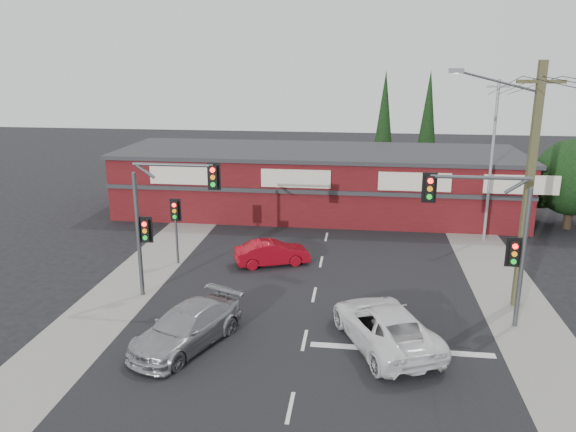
# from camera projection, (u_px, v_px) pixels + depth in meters

# --- Properties ---
(ground) EXTENTS (120.00, 120.00, 0.00)m
(ground) POSITION_uv_depth(u_px,v_px,m) (308.00, 325.00, 21.88)
(ground) COLOR black
(ground) RESTS_ON ground
(road_strip) EXTENTS (14.00, 70.00, 0.01)m
(road_strip) POSITION_uv_depth(u_px,v_px,m) (318.00, 278.00, 26.65)
(road_strip) COLOR black
(road_strip) RESTS_ON ground
(verge_left) EXTENTS (3.00, 70.00, 0.02)m
(verge_left) POSITION_uv_depth(u_px,v_px,m) (146.00, 269.00, 27.71)
(verge_left) COLOR gray
(verge_left) RESTS_ON ground
(verge_right) EXTENTS (3.00, 70.00, 0.02)m
(verge_right) POSITION_uv_depth(u_px,v_px,m) (503.00, 287.00, 25.59)
(verge_right) COLOR gray
(verge_right) RESTS_ON ground
(stop_line) EXTENTS (6.50, 0.35, 0.01)m
(stop_line) POSITION_uv_depth(u_px,v_px,m) (401.00, 350.00, 20.01)
(stop_line) COLOR silver
(stop_line) RESTS_ON ground
(white_suv) EXTENTS (4.42, 6.01, 1.52)m
(white_suv) POSITION_uv_depth(u_px,v_px,m) (385.00, 325.00, 20.22)
(white_suv) COLOR white
(white_suv) RESTS_ON ground
(silver_suv) EXTENTS (3.78, 5.34, 1.44)m
(silver_suv) POSITION_uv_depth(u_px,v_px,m) (187.00, 327.00, 20.19)
(silver_suv) COLOR #999B9E
(silver_suv) RESTS_ON ground
(red_sedan) EXTENTS (3.95, 2.59, 1.23)m
(red_sedan) POSITION_uv_depth(u_px,v_px,m) (272.00, 253.00, 28.22)
(red_sedan) COLOR maroon
(red_sedan) RESTS_ON ground
(lane_dashes) EXTENTS (0.12, 43.54, 0.01)m
(lane_dashes) POSITION_uv_depth(u_px,v_px,m) (314.00, 295.00, 24.71)
(lane_dashes) COLOR silver
(lane_dashes) RESTS_ON ground
(shop_building) EXTENTS (27.30, 8.40, 4.22)m
(shop_building) POSITION_uv_depth(u_px,v_px,m) (318.00, 181.00, 37.64)
(shop_building) COLOR #4B0F12
(shop_building) RESTS_ON ground
(tree_cluster) EXTENTS (5.90, 5.10, 5.50)m
(tree_cluster) POSITION_uv_depth(u_px,v_px,m) (574.00, 181.00, 34.00)
(tree_cluster) COLOR #2D2116
(tree_cluster) RESTS_ON ground
(conifer_near) EXTENTS (1.80, 1.80, 9.25)m
(conifer_near) POSITION_uv_depth(u_px,v_px,m) (384.00, 121.00, 42.87)
(conifer_near) COLOR #2D2116
(conifer_near) RESTS_ON ground
(conifer_far) EXTENTS (1.80, 1.80, 9.25)m
(conifer_far) POSITION_uv_depth(u_px,v_px,m) (428.00, 118.00, 44.35)
(conifer_far) COLOR #2D2116
(conifer_far) RESTS_ON ground
(traffic_mast_left) EXTENTS (3.77, 0.27, 5.97)m
(traffic_mast_left) POSITION_uv_depth(u_px,v_px,m) (161.00, 210.00, 23.53)
(traffic_mast_left) COLOR #47494C
(traffic_mast_left) RESTS_ON ground
(traffic_mast_right) EXTENTS (3.96, 0.27, 5.97)m
(traffic_mast_right) POSITION_uv_depth(u_px,v_px,m) (494.00, 228.00, 20.92)
(traffic_mast_right) COLOR #47494C
(traffic_mast_right) RESTS_ON ground
(pedestal_signal) EXTENTS (0.55, 0.27, 3.38)m
(pedestal_signal) POSITION_uv_depth(u_px,v_px,m) (176.00, 218.00, 27.86)
(pedestal_signal) COLOR #47494C
(pedestal_signal) RESTS_ON ground
(utility_pole) EXTENTS (4.38, 0.59, 10.00)m
(utility_pole) POSITION_uv_depth(u_px,v_px,m) (526.00, 180.00, 22.23)
(utility_pole) COLOR brown
(utility_pole) RESTS_ON ground
(steel_pole) EXTENTS (1.20, 0.16, 9.00)m
(steel_pole) POSITION_uv_depth(u_px,v_px,m) (492.00, 159.00, 30.94)
(steel_pole) COLOR gray
(steel_pole) RESTS_ON ground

